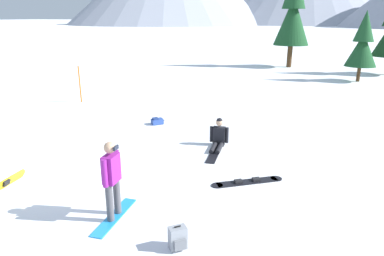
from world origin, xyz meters
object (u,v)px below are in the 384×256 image
at_px(snowboarder_midground, 218,138).
at_px(pine_tree_short, 363,43).
at_px(trail_marker_pole, 80,84).
at_px(snowboarder_foreground, 112,179).
at_px(pine_tree_young, 293,11).
at_px(backpack_blue, 157,121).
at_px(backpack_grey, 178,238).
at_px(loose_snowboard_far_spare, 247,182).

relative_size(snowboarder_midground, pine_tree_short, 0.40).
bearing_deg(pine_tree_short, trail_marker_pole, -138.09).
distance_m(snowboarder_foreground, pine_tree_short, 20.82).
distance_m(trail_marker_pole, pine_tree_young, 19.11).
bearing_deg(pine_tree_short, snowboarder_foreground, -105.07).
relative_size(backpack_blue, pine_tree_young, 0.07).
distance_m(snowboarder_midground, backpack_blue, 3.41).
relative_size(trail_marker_pole, pine_tree_short, 0.40).
xyz_separation_m(backpack_grey, pine_tree_short, (3.71, 20.52, 2.23)).
bearing_deg(pine_tree_short, pine_tree_young, 133.54).
relative_size(snowboarder_midground, trail_marker_pole, 1.01).
bearing_deg(backpack_grey, pine_tree_young, 93.16).
height_order(snowboarder_foreground, backpack_blue, snowboarder_foreground).
xyz_separation_m(loose_snowboard_far_spare, backpack_blue, (-4.55, 3.75, 0.10)).
height_order(backpack_blue, pine_tree_short, pine_tree_short).
relative_size(snowboarder_foreground, backpack_grey, 3.61).
distance_m(snowboarder_foreground, snowboarder_midground, 5.00).
distance_m(loose_snowboard_far_spare, trail_marker_pole, 11.37).
distance_m(snowboarder_midground, trail_marker_pole, 9.01).
bearing_deg(backpack_blue, pine_tree_short, 60.39).
bearing_deg(pine_tree_young, snowboarder_foreground, -90.59).
relative_size(backpack_blue, pine_tree_short, 0.12).
bearing_deg(loose_snowboard_far_spare, snowboarder_foreground, -129.49).
xyz_separation_m(loose_snowboard_far_spare, pine_tree_young, (-1.96, 22.76, 4.44)).
bearing_deg(snowboarder_midground, trail_marker_pole, 157.20).
height_order(snowboarder_midground, trail_marker_pole, trail_marker_pole).
relative_size(snowboarder_foreground, trail_marker_pole, 0.95).
distance_m(backpack_blue, backpack_grey, 8.00).
distance_m(snowboarder_midground, backpack_grey, 5.47).
bearing_deg(snowboarder_foreground, backpack_blue, 109.88).
xyz_separation_m(snowboarder_foreground, backpack_blue, (-2.33, 6.45, -0.77)).
bearing_deg(backpack_grey, trail_marker_pole, 136.28).
distance_m(snowboarder_foreground, trail_marker_pole, 11.31).
relative_size(snowboarder_foreground, loose_snowboard_far_spare, 0.98).
bearing_deg(snowboarder_foreground, trail_marker_pole, 132.08).
xyz_separation_m(trail_marker_pole, pine_tree_young, (7.84, 17.06, 3.57)).
xyz_separation_m(backpack_grey, pine_tree_young, (-1.43, 25.92, 4.25)).
height_order(snowboarder_midground, backpack_blue, snowboarder_midground).
relative_size(backpack_grey, pine_tree_short, 0.11).
height_order(pine_tree_young, pine_tree_short, pine_tree_young).
xyz_separation_m(snowboarder_midground, backpack_grey, (0.99, -5.38, -0.10)).
bearing_deg(snowboarder_foreground, backpack_grey, -15.49).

